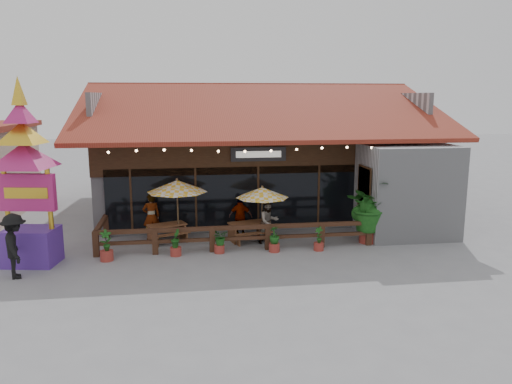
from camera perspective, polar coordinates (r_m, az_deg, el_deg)
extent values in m
plane|color=gray|center=(18.75, 2.61, -6.02)|extent=(100.00, 100.00, 0.00)
cube|color=#AFAFB4|center=(25.09, -0.34, 2.98)|extent=(14.00, 10.00, 4.00)
cube|color=#3B2312|center=(19.76, -2.65, 4.34)|extent=(11.00, 0.16, 1.60)
cube|color=black|center=(20.00, -2.60, -0.51)|extent=(10.00, 0.12, 2.40)
cube|color=#FFCA72|center=(20.20, -2.65, -0.40)|extent=(9.80, 0.05, 2.20)
cube|color=#AFAFB4|center=(20.53, 16.85, 0.18)|extent=(3.50, 2.70, 3.60)
cube|color=red|center=(19.67, 12.28, 0.53)|extent=(0.06, 1.20, 1.50)
cube|color=#3B2312|center=(19.66, 12.25, 0.53)|extent=(0.04, 1.34, 1.64)
cube|color=maroon|center=(21.39, 0.95, 9.41)|extent=(15.50, 7.05, 2.37)
cube|color=maroon|center=(28.33, -1.33, 9.77)|extent=(15.50, 7.05, 2.37)
cube|color=maroon|center=(24.86, -0.35, 12.20)|extent=(15.50, 0.30, 0.12)
cube|color=#AFAFB4|center=(24.89, -16.71, 8.71)|extent=(0.20, 9.00, 1.80)
cube|color=#AFAFB4|center=(26.73, 14.88, 8.92)|extent=(0.20, 9.00, 1.80)
cube|color=black|center=(19.76, 0.28, 4.35)|extent=(2.20, 0.10, 0.55)
cube|color=silver|center=(19.70, 0.31, 4.33)|extent=(1.80, 0.02, 0.25)
cube|color=#3B2312|center=(19.99, -14.08, -0.84)|extent=(0.08, 0.08, 2.40)
cube|color=#3B2312|center=(19.88, -6.89, -0.65)|extent=(0.08, 0.08, 2.40)
cube|color=#3B2312|center=(20.08, 0.25, -0.46)|extent=(0.08, 0.08, 2.40)
cube|color=#3B2312|center=(20.59, 7.15, -0.26)|extent=(0.08, 0.08, 2.40)
sphere|color=#FFC58C|center=(17.99, -16.53, 4.38)|extent=(0.09, 0.09, 0.09)
sphere|color=#FFC58C|center=(17.87, -13.51, 4.61)|extent=(0.09, 0.09, 0.09)
sphere|color=#FFC58C|center=(17.81, -10.46, 4.74)|extent=(0.09, 0.09, 0.09)
sphere|color=#FFC58C|center=(17.80, -7.39, 4.74)|extent=(0.09, 0.09, 0.09)
sphere|color=#FFC58C|center=(17.84, -4.32, 4.67)|extent=(0.09, 0.09, 0.09)
sphere|color=#FFC58C|center=(17.93, -1.28, 4.65)|extent=(0.09, 0.09, 0.09)
sphere|color=#FFC58C|center=(18.07, 1.72, 4.72)|extent=(0.09, 0.09, 0.09)
sphere|color=#FFC58C|center=(18.25, 4.67, 4.88)|extent=(0.09, 0.09, 0.09)
sphere|color=#FFC58C|center=(18.48, 7.55, 5.02)|extent=(0.09, 0.09, 0.09)
sphere|color=#FFC58C|center=(18.76, 10.36, 5.05)|extent=(0.09, 0.09, 0.09)
sphere|color=#FFC58C|center=(19.08, 13.08, 4.95)|extent=(0.09, 0.09, 0.09)
cube|color=#412317|center=(18.10, -17.83, -5.69)|extent=(0.20, 0.20, 0.90)
cube|color=#412317|center=(17.87, -11.47, -5.59)|extent=(0.20, 0.20, 0.90)
cube|color=#412317|center=(17.85, -5.02, -5.42)|extent=(0.20, 0.20, 0.90)
cube|color=#412317|center=(18.07, 1.35, -5.18)|extent=(0.20, 0.20, 0.90)
cube|color=#412317|center=(18.49, 7.50, -4.90)|extent=(0.20, 0.20, 0.90)
cube|color=#412317|center=(19.05, 12.74, -4.61)|extent=(0.20, 0.20, 0.90)
cube|color=#412317|center=(17.81, -2.14, -4.08)|extent=(9.80, 0.16, 0.14)
cube|color=#412317|center=(17.92, -2.13, -5.32)|extent=(9.80, 0.12, 0.12)
cube|color=#412317|center=(19.19, -17.29, -3.49)|extent=(0.16, 2.50, 0.14)
cube|color=#412317|center=(20.39, -16.73, -3.78)|extent=(0.20, 0.20, 0.90)
cylinder|color=brown|center=(19.15, -8.92, -2.25)|extent=(0.06, 0.06, 2.28)
cone|color=yellow|center=(18.95, -9.01, 0.68)|extent=(2.54, 2.54, 0.45)
sphere|color=brown|center=(18.91, -9.03, 1.42)|extent=(0.10, 0.10, 0.10)
cylinder|color=black|center=(19.43, -8.82, -5.44)|extent=(0.44, 0.44, 0.06)
cylinder|color=brown|center=(18.96, 0.71, -2.66)|extent=(0.05, 0.05, 2.02)
cone|color=yellow|center=(18.77, 0.71, -0.05)|extent=(2.15, 2.15, 0.40)
sphere|color=brown|center=(18.73, 0.71, 0.61)|extent=(0.09, 0.09, 0.09)
cylinder|color=black|center=(19.22, 0.70, -5.51)|extent=(0.39, 0.39, 0.05)
cube|color=brown|center=(19.27, -10.15, -3.70)|extent=(1.55, 1.15, 0.05)
cube|color=brown|center=(19.16, -11.85, -4.86)|extent=(0.30, 0.60, 0.65)
cube|color=brown|center=(19.57, -8.42, -4.41)|extent=(0.30, 0.60, 0.65)
cube|color=brown|center=(18.90, -9.60, -4.80)|extent=(1.40, 0.76, 0.04)
cube|color=brown|center=(19.78, -10.61, -4.13)|extent=(1.40, 0.76, 0.04)
cube|color=brown|center=(19.06, -0.84, -3.56)|extent=(1.63, 1.06, 0.06)
cube|color=brown|center=(18.93, -2.68, -4.77)|extent=(0.24, 0.65, 0.69)
cube|color=brown|center=(19.40, 0.97, -4.37)|extent=(0.24, 0.65, 0.69)
cube|color=brown|center=(18.67, -0.24, -4.76)|extent=(1.52, 0.63, 0.05)
cube|color=brown|center=(19.60, -1.40, -4.01)|extent=(1.52, 0.63, 0.05)
cube|color=#502792|center=(18.05, -24.22, -5.68)|extent=(1.79, 1.46, 1.21)
cube|color=#B9226D|center=(17.65, -24.68, -0.03)|extent=(1.83, 0.56, 1.21)
cube|color=gold|center=(17.52, -24.80, -0.12)|extent=(1.39, 0.27, 0.35)
cylinder|color=gold|center=(17.90, -26.78, -0.72)|extent=(0.16, 0.16, 2.01)
cylinder|color=gold|center=(17.50, -22.42, -0.61)|extent=(0.16, 0.16, 2.01)
pyramid|color=#B9226D|center=(17.44, -25.09, 5.16)|extent=(2.79, 2.79, 0.80)
pyramid|color=gold|center=(17.40, -25.27, 7.30)|extent=(1.98, 1.98, 0.70)
pyramid|color=#B9226D|center=(17.39, -25.44, 9.44)|extent=(1.28, 1.28, 0.70)
pyramid|color=gold|center=(17.40, -25.65, 11.92)|extent=(0.58, 0.58, 0.90)
cylinder|color=maroon|center=(19.40, 12.64, -4.98)|extent=(0.64, 0.64, 0.47)
imported|color=#1E5919|center=(19.11, 12.79, -1.51)|extent=(2.27, 2.20, 1.93)
sphere|color=#1E5919|center=(19.15, 13.31, -2.62)|extent=(0.64, 0.64, 0.64)
sphere|color=#1E5919|center=(19.24, 12.25, -1.86)|extent=(0.56, 0.56, 0.56)
imported|color=#3B2312|center=(19.60, -11.87, -2.75)|extent=(0.73, 0.56, 1.81)
imported|color=#3B2312|center=(18.71, 1.47, -3.39)|extent=(0.99, 0.88, 1.67)
imported|color=#3B2312|center=(19.74, -1.77, -2.79)|extent=(0.98, 0.56, 1.56)
imported|color=black|center=(16.81, -25.86, -5.59)|extent=(1.14, 1.47, 2.00)
cylinder|color=maroon|center=(17.65, -16.68, -6.98)|extent=(0.44, 0.44, 0.35)
imported|color=#1E5919|center=(17.49, -16.78, -5.31)|extent=(0.44, 0.36, 0.72)
cylinder|color=maroon|center=(17.64, -9.15, -6.72)|extent=(0.39, 0.39, 0.31)
imported|color=#1E5919|center=(17.51, -9.20, -5.25)|extent=(0.36, 0.41, 0.64)
cylinder|color=maroon|center=(17.77, -4.20, -6.51)|extent=(0.36, 0.36, 0.29)
imported|color=#1E5919|center=(17.64, -4.22, -5.12)|extent=(0.70, 0.68, 0.60)
cylinder|color=maroon|center=(17.87, 2.10, -6.36)|extent=(0.39, 0.39, 0.31)
imported|color=#1E5919|center=(17.73, 2.11, -4.90)|extent=(0.49, 0.49, 0.64)
cylinder|color=maroon|center=(18.15, 7.17, -6.20)|extent=(0.36, 0.36, 0.29)
imported|color=#1E5919|center=(18.03, 7.21, -4.87)|extent=(0.36, 0.37, 0.59)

